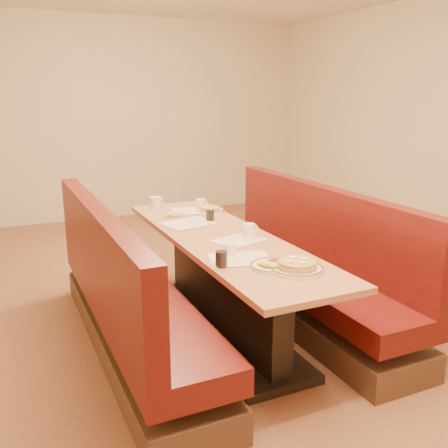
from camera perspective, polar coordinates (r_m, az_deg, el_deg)
name	(u,v)px	position (r m, az deg, el deg)	size (l,w,h in m)	color
ground	(223,330)	(3.91, -0.17, -12.04)	(8.00, 8.00, 0.00)	#9E6647
room_envelope	(222,67)	(3.50, -0.19, 17.50)	(6.04, 8.04, 2.82)	beige
diner_table	(223,285)	(3.76, -0.17, -6.94)	(0.70, 2.50, 0.75)	black
booth_left	(126,303)	(3.55, -11.12, -8.83)	(0.55, 2.50, 1.05)	#4C3326
booth_right	(305,272)	(4.10, 9.21, -5.43)	(0.55, 2.50, 1.05)	#4C3326
placemat_near_left	(240,259)	(3.14, 1.81, -4.02)	(0.38, 0.28, 0.00)	#F4DFBF
placemat_near_right	(239,240)	(3.53, 1.70, -1.86)	(0.35, 0.26, 0.00)	#F4DFBF
placemat_far_left	(189,223)	(4.00, -4.03, 0.10)	(0.40, 0.30, 0.00)	#F4DFBF
placemat_far_right	(195,210)	(4.44, -3.33, 1.57)	(0.39, 0.29, 0.00)	#F4DFBF
pancake_plate	(297,267)	(2.97, 8.32, -4.86)	(0.32, 0.32, 0.07)	white
eggs_plate	(272,265)	(3.00, 5.47, -4.71)	(0.27, 0.27, 0.05)	white
extra_plate_mid	(210,209)	(4.42, -1.63, 1.70)	(0.25, 0.25, 0.05)	white
extra_plate_far	(175,216)	(4.22, -5.67, 0.96)	(0.19, 0.19, 0.04)	white
coffee_mug_a	(249,230)	(3.62, 2.90, -0.70)	(0.13, 0.09, 0.10)	white
coffee_mug_b	(230,249)	(3.21, 0.68, -2.92)	(0.10, 0.07, 0.08)	white
coffee_mug_c	(201,204)	(4.49, -2.64, 2.29)	(0.12, 0.09, 0.09)	white
coffee_mug_d	(156,202)	(4.57, -7.81, 2.48)	(0.14, 0.10, 0.10)	white
soda_tumbler_near	(221,259)	(3.00, -0.31, -4.03)	(0.07, 0.07, 0.10)	black
soda_tumbler_mid	(210,215)	(4.08, -1.61, 1.00)	(0.07, 0.07, 0.09)	black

